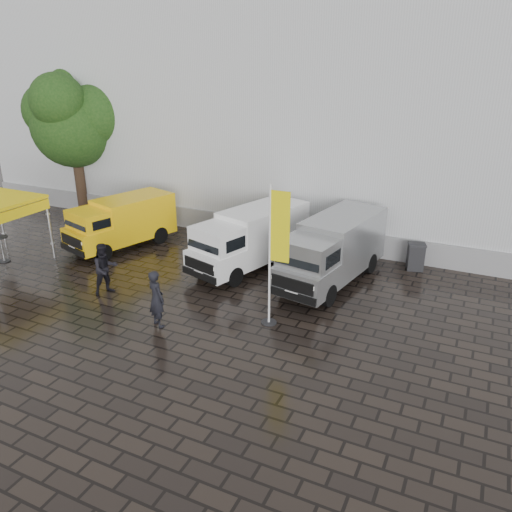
{
  "coord_description": "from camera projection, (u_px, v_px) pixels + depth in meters",
  "views": [
    {
      "loc": [
        6.17,
        -12.02,
        7.89
      ],
      "look_at": [
        -0.56,
        2.2,
        1.62
      ],
      "focal_mm": 35.0,
      "sensor_mm": 36.0,
      "label": 1
    }
  ],
  "objects": [
    {
      "name": "ground",
      "position": [
        242.0,
        331.0,
        15.46
      ],
      "size": [
        120.0,
        120.0,
        0.0
      ],
      "primitive_type": "plane",
      "color": "black",
      "rests_on": "ground"
    },
    {
      "name": "exhibition_hall",
      "position": [
        414.0,
        97.0,
        25.88
      ],
      "size": [
        44.0,
        16.0,
        12.0
      ],
      "primitive_type": "cube",
      "color": "silver",
      "rests_on": "ground"
    },
    {
      "name": "hall_plinth",
      "position": [
        368.0,
        245.0,
        21.16
      ],
      "size": [
        44.0,
        0.15,
        1.0
      ],
      "primitive_type": "cube",
      "color": "gray",
      "rests_on": "ground"
    },
    {
      "name": "van_yellow",
      "position": [
        121.0,
        224.0,
        21.93
      ],
      "size": [
        3.1,
        5.05,
        2.18
      ],
      "primitive_type": null,
      "rotation": [
        0.0,
        0.0,
        -0.29
      ],
      "color": "yellow",
      "rests_on": "ground"
    },
    {
      "name": "van_white",
      "position": [
        250.0,
        240.0,
        19.78
      ],
      "size": [
        3.27,
        5.68,
        2.34
      ],
      "primitive_type": null,
      "rotation": [
        0.0,
        0.0,
        -0.29
      ],
      "color": "white",
      "rests_on": "ground"
    },
    {
      "name": "van_silver",
      "position": [
        332.0,
        252.0,
        18.41
      ],
      "size": [
        2.82,
        5.86,
        2.43
      ],
      "primitive_type": null,
      "rotation": [
        0.0,
        0.0,
        -0.17
      ],
      "color": "#9D9FA1",
      "rests_on": "ground"
    },
    {
      "name": "flagpole",
      "position": [
        275.0,
        251.0,
        14.95
      ],
      "size": [
        0.88,
        0.5,
        4.54
      ],
      "color": "black",
      "rests_on": "ground"
    },
    {
      "name": "tree",
      "position": [
        73.0,
        121.0,
        25.81
      ],
      "size": [
        4.22,
        4.25,
        7.57
      ],
      "color": "black",
      "rests_on": "ground"
    },
    {
      "name": "cocktail_table",
      "position": [
        2.0,
        249.0,
        20.56
      ],
      "size": [
        0.6,
        0.6,
        1.09
      ],
      "primitive_type": "cylinder",
      "color": "black",
      "rests_on": "ground"
    },
    {
      "name": "wheelie_bin",
      "position": [
        416.0,
        256.0,
        19.82
      ],
      "size": [
        0.81,
        0.81,
        1.09
      ],
      "primitive_type": "cube",
      "rotation": [
        0.0,
        0.0,
        0.27
      ],
      "color": "black",
      "rests_on": "ground"
    },
    {
      "name": "person_front",
      "position": [
        156.0,
        299.0,
        15.47
      ],
      "size": [
        0.81,
        0.69,
        1.87
      ],
      "primitive_type": "imported",
      "rotation": [
        0.0,
        0.0,
        2.72
      ],
      "color": "black",
      "rests_on": "ground"
    },
    {
      "name": "person_tent",
      "position": [
        105.0,
        269.0,
        17.65
      ],
      "size": [
        1.04,
        1.13,
        1.88
      ],
      "primitive_type": "imported",
      "rotation": [
        0.0,
        0.0,
        1.11
      ],
      "color": "black",
      "rests_on": "ground"
    }
  ]
}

